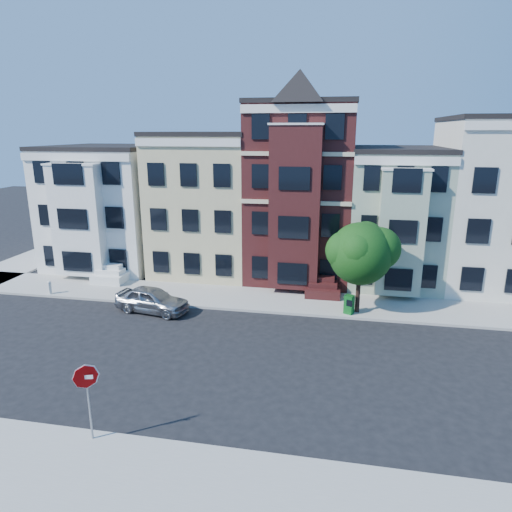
% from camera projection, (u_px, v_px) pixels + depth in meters
% --- Properties ---
extents(ground, '(120.00, 120.00, 0.00)m').
position_uv_depth(ground, '(270.00, 365.00, 20.88)').
color(ground, black).
extents(far_sidewalk, '(60.00, 4.00, 0.15)m').
position_uv_depth(far_sidewalk, '(290.00, 302.00, 28.44)').
color(far_sidewalk, '#9E9B93').
rests_on(far_sidewalk, ground).
extents(near_sidewalk, '(60.00, 4.00, 0.15)m').
position_uv_depth(near_sidewalk, '(227.00, 496.00, 13.28)').
color(near_sidewalk, '#9E9B93').
rests_on(near_sidewalk, ground).
extents(house_white, '(8.00, 9.00, 9.00)m').
position_uv_depth(house_white, '(112.00, 207.00, 36.12)').
color(house_white, white).
rests_on(house_white, ground).
extents(house_yellow, '(7.00, 9.00, 10.00)m').
position_uv_depth(house_yellow, '(209.00, 204.00, 34.55)').
color(house_yellow, '#CABC8B').
rests_on(house_yellow, ground).
extents(house_brown, '(7.00, 9.00, 12.00)m').
position_uv_depth(house_brown, '(302.00, 193.00, 33.03)').
color(house_brown, '#371312').
rests_on(house_brown, ground).
extents(house_green, '(6.00, 9.00, 9.00)m').
position_uv_depth(house_green, '(393.00, 217.00, 32.26)').
color(house_green, '#94A48C').
rests_on(house_green, ground).
extents(house_cream, '(8.00, 9.00, 11.00)m').
position_uv_depth(house_cream, '(502.00, 205.00, 30.73)').
color(house_cream, silver).
rests_on(house_cream, ground).
extents(street_tree, '(7.16, 7.16, 6.55)m').
position_uv_depth(street_tree, '(360.00, 258.00, 25.78)').
color(street_tree, '#1C5317').
rests_on(street_tree, far_sidewalk).
extents(parked_car, '(4.68, 2.52, 1.51)m').
position_uv_depth(parked_car, '(152.00, 300.00, 26.86)').
color(parked_car, '#919299').
rests_on(parked_car, ground).
extents(newspaper_box, '(0.64, 0.61, 1.11)m').
position_uv_depth(newspaper_box, '(349.00, 304.00, 26.26)').
color(newspaper_box, '#0D5B1C').
rests_on(newspaper_box, far_sidewalk).
extents(fire_hydrant, '(0.27, 0.27, 0.69)m').
position_uv_depth(fire_hydrant, '(50.00, 289.00, 29.49)').
color(fire_hydrant, silver).
rests_on(fire_hydrant, far_sidewalk).
extents(stop_sign, '(0.87, 0.36, 3.17)m').
position_uv_depth(stop_sign, '(88.00, 398.00, 15.26)').
color(stop_sign, '#A30001').
rests_on(stop_sign, near_sidewalk).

